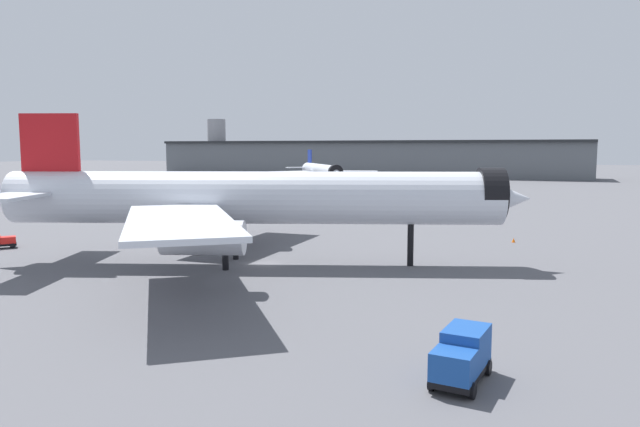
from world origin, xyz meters
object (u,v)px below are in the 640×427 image
service_truck_front (462,355)px  traffic_cone_near_nose (478,349)px  baggage_tug_wing (2,241)px  traffic_cone_wingtip (514,240)px  airliner_far_taxiway (320,171)px  airliner_near_gate (250,199)px

service_truck_front → traffic_cone_near_nose: service_truck_front is taller
baggage_tug_wing → traffic_cone_wingtip: size_ratio=5.29×
baggage_tug_wing → traffic_cone_near_nose: (64.29, -21.35, -0.59)m
airliner_far_taxiway → baggage_tug_wing: (0.48, -132.39, -4.67)m
airliner_far_taxiway → traffic_cone_near_nose: bearing=-9.7°
airliner_near_gate → airliner_far_taxiway: bearing=88.8°
airliner_near_gate → airliner_far_taxiway: airliner_near_gate is taller
baggage_tug_wing → traffic_cone_wingtip: (65.44, 28.22, -0.65)m
airliner_far_taxiway → service_truck_front: size_ratio=7.43×
airliner_far_taxiway → baggage_tug_wing: 132.47m
service_truck_front → baggage_tug_wing: service_truck_front is taller
airliner_far_taxiway → traffic_cone_wingtip: size_ratio=66.32×
airliner_near_gate → traffic_cone_near_nose: bearing=-56.2°
airliner_near_gate → traffic_cone_wingtip: bearing=26.5°
airliner_far_taxiway → service_truck_front: 171.35m
baggage_tug_wing → traffic_cone_near_nose: size_ratio=4.52×
airliner_near_gate → baggage_tug_wing: airliner_near_gate is taller
traffic_cone_near_nose → airliner_near_gate: bearing=140.8°
airliner_far_taxiway → traffic_cone_near_nose: size_ratio=56.62×
airliner_near_gate → traffic_cone_wingtip: (28.60, 27.19, -7.39)m
traffic_cone_wingtip → airliner_near_gate: bearing=-136.4°
airliner_near_gate → airliner_far_taxiway: (-37.32, 131.37, -2.08)m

